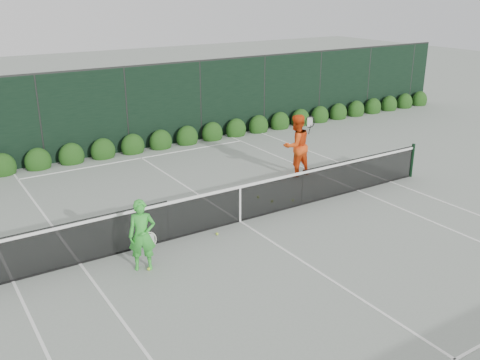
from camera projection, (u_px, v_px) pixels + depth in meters
ground at (240, 222)px, 13.64m from camera, size 80.00×80.00×0.00m
tennis_net at (239, 202)px, 13.44m from camera, size 12.90×0.10×1.07m
player_woman at (142, 235)px, 11.11m from camera, size 0.69×0.57×1.55m
player_man at (296, 145)px, 16.67m from camera, size 0.98×0.77×1.96m
court_lines at (240, 221)px, 13.63m from camera, size 11.03×23.83×0.01m
windscreen_fence at (311, 200)px, 10.98m from camera, size 32.00×21.07×3.06m
hedge_row at (133, 147)px, 19.21m from camera, size 31.66×0.65×0.94m
tennis_balls at (243, 217)px, 13.81m from camera, size 5.02×2.21×0.07m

